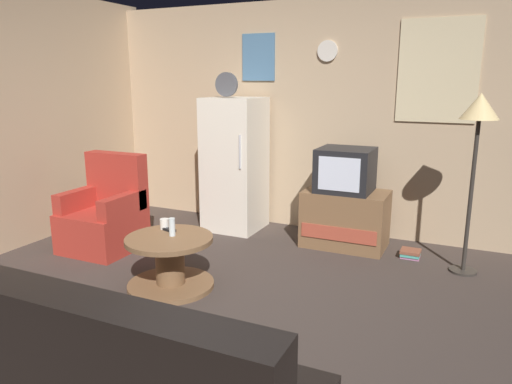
# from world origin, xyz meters

# --- Properties ---
(ground_plane) EXTENTS (12.00, 12.00, 0.00)m
(ground_plane) POSITION_xyz_m (0.00, 0.00, 0.00)
(ground_plane) COLOR #3D332D
(wall_with_art) EXTENTS (5.20, 0.12, 2.54)m
(wall_with_art) POSITION_xyz_m (0.01, 2.45, 1.28)
(wall_with_art) COLOR tan
(wall_with_art) RESTS_ON ground_plane
(fridge) EXTENTS (0.60, 0.62, 1.77)m
(fridge) POSITION_xyz_m (-0.78, 2.03, 0.75)
(fridge) COLOR silver
(fridge) RESTS_ON ground_plane
(tv_stand) EXTENTS (0.84, 0.53, 0.58)m
(tv_stand) POSITION_xyz_m (0.53, 1.96, 0.29)
(tv_stand) COLOR brown
(tv_stand) RESTS_ON ground_plane
(crt_tv) EXTENTS (0.54, 0.51, 0.44)m
(crt_tv) POSITION_xyz_m (0.51, 1.96, 0.80)
(crt_tv) COLOR black
(crt_tv) RESTS_ON tv_stand
(standing_lamp) EXTENTS (0.32, 0.32, 1.59)m
(standing_lamp) POSITION_xyz_m (1.69, 1.72, 1.36)
(standing_lamp) COLOR #332D28
(standing_lamp) RESTS_ON ground_plane
(coffee_table) EXTENTS (0.72, 0.72, 0.44)m
(coffee_table) POSITION_xyz_m (-0.52, 0.33, 0.22)
(coffee_table) COLOR brown
(coffee_table) RESTS_ON ground_plane
(wine_glass) EXTENTS (0.05, 0.05, 0.15)m
(wine_glass) POSITION_xyz_m (-0.52, 0.37, 0.52)
(wine_glass) COLOR silver
(wine_glass) RESTS_ON coffee_table
(mug_ceramic_white) EXTENTS (0.08, 0.08, 0.09)m
(mug_ceramic_white) POSITION_xyz_m (-0.68, 0.50, 0.49)
(mug_ceramic_white) COLOR silver
(mug_ceramic_white) RESTS_ON coffee_table
(remote_control) EXTENTS (0.16, 0.08, 0.02)m
(remote_control) POSITION_xyz_m (-0.62, 0.47, 0.45)
(remote_control) COLOR black
(remote_control) RESTS_ON coffee_table
(armchair) EXTENTS (0.68, 0.68, 0.96)m
(armchair) POSITION_xyz_m (-1.67, 0.87, 0.34)
(armchair) COLOR #A52D23
(armchair) RESTS_ON ground_plane
(book_stack) EXTENTS (0.18, 0.17, 0.08)m
(book_stack) POSITION_xyz_m (1.21, 1.88, 0.04)
(book_stack) COLOR #C879AA
(book_stack) RESTS_ON ground_plane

